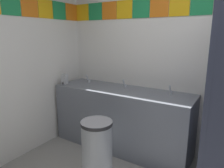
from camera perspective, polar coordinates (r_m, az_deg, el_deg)
wall_back at (r=2.92m, az=19.72°, el=5.90°), size 3.66×0.09×2.59m
vanity_counter at (r=3.09m, az=2.57°, el=-9.22°), size 2.00×0.61×0.89m
faucet_left at (r=3.38m, az=-6.50°, el=1.24°), size 0.04×0.10×0.14m
faucet_center at (r=3.02m, az=3.50°, el=-0.15°), size 0.04×0.10×0.14m
faucet_right at (r=2.77m, az=15.73°, el=-1.84°), size 0.04×0.10×0.14m
soap_dispenser at (r=3.34m, az=-12.86°, el=1.31°), size 0.09×0.09×0.16m
trash_bin at (r=2.52m, az=-4.12°, el=-17.50°), size 0.36×0.36×0.70m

